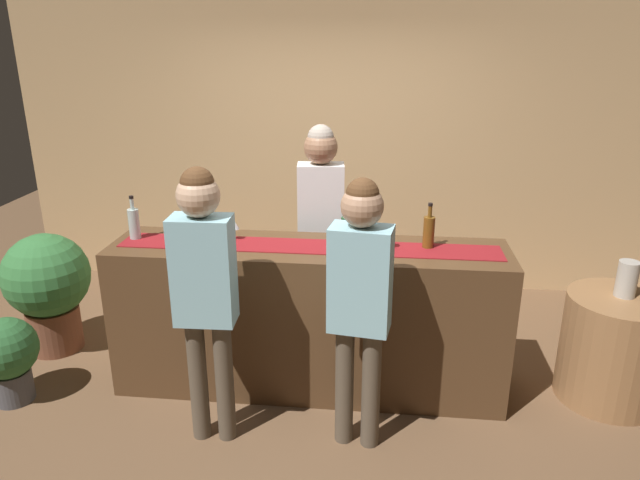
{
  "coord_description": "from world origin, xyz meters",
  "views": [
    {
      "loc": [
        0.46,
        -3.56,
        2.35
      ],
      "look_at": [
        0.08,
        0.0,
        1.09
      ],
      "focal_mm": 32.75,
      "sensor_mm": 36.0,
      "label": 1
    }
  ],
  "objects_px": {
    "wine_glass_near_customer": "(234,225)",
    "wine_glass_far_end": "(390,233)",
    "wine_glass_mid_counter": "(171,233)",
    "bartender": "(321,213)",
    "vase_on_side_table": "(627,279)",
    "potted_plant_tall": "(48,285)",
    "wine_bottle_clear": "(134,223)",
    "customer_browsing": "(204,280)",
    "potted_plant_small": "(7,355)",
    "round_side_table": "(613,348)",
    "wine_bottle_amber": "(429,231)",
    "wine_bottle_green": "(347,232)",
    "customer_sipping": "(360,290)"
  },
  "relations": [
    {
      "from": "bartender",
      "to": "round_side_table",
      "type": "relative_size",
      "value": 2.37
    },
    {
      "from": "wine_glass_far_end",
      "to": "customer_sipping",
      "type": "distance_m",
      "value": 0.66
    },
    {
      "from": "wine_glass_far_end",
      "to": "potted_plant_small",
      "type": "bearing_deg",
      "value": -169.79
    },
    {
      "from": "customer_sipping",
      "to": "round_side_table",
      "type": "bearing_deg",
      "value": 29.55
    },
    {
      "from": "potted_plant_small",
      "to": "bartender",
      "type": "bearing_deg",
      "value": 26.59
    },
    {
      "from": "wine_glass_near_customer",
      "to": "wine_glass_far_end",
      "type": "height_order",
      "value": "same"
    },
    {
      "from": "wine_bottle_amber",
      "to": "potted_plant_small",
      "type": "bearing_deg",
      "value": -170.13
    },
    {
      "from": "wine_glass_mid_counter",
      "to": "customer_browsing",
      "type": "bearing_deg",
      "value": -54.34
    },
    {
      "from": "wine_bottle_clear",
      "to": "wine_glass_far_end",
      "type": "relative_size",
      "value": 2.1
    },
    {
      "from": "wine_bottle_green",
      "to": "customer_browsing",
      "type": "xyz_separation_m",
      "value": [
        -0.76,
        -0.64,
        -0.1
      ]
    },
    {
      "from": "wine_bottle_green",
      "to": "customer_sipping",
      "type": "height_order",
      "value": "customer_sipping"
    },
    {
      "from": "round_side_table",
      "to": "vase_on_side_table",
      "type": "bearing_deg",
      "value": 63.94
    },
    {
      "from": "potted_plant_small",
      "to": "round_side_table",
      "type": "bearing_deg",
      "value": 6.8
    },
    {
      "from": "wine_glass_near_customer",
      "to": "round_side_table",
      "type": "relative_size",
      "value": 0.19
    },
    {
      "from": "wine_glass_mid_counter",
      "to": "round_side_table",
      "type": "xyz_separation_m",
      "value": [
        2.93,
        0.18,
        -0.77
      ]
    },
    {
      "from": "wine_glass_far_end",
      "to": "bartender",
      "type": "xyz_separation_m",
      "value": [
        -0.51,
        0.54,
        -0.05
      ]
    },
    {
      "from": "vase_on_side_table",
      "to": "potted_plant_tall",
      "type": "xyz_separation_m",
      "value": [
        -4.11,
        0.18,
        -0.31
      ]
    },
    {
      "from": "vase_on_side_table",
      "to": "potted_plant_small",
      "type": "distance_m",
      "value": 4.09
    },
    {
      "from": "wine_bottle_green",
      "to": "bartender",
      "type": "distance_m",
      "value": 0.62
    },
    {
      "from": "bartender",
      "to": "potted_plant_small",
      "type": "xyz_separation_m",
      "value": [
        -1.99,
        -0.99,
        -0.74
      ]
    },
    {
      "from": "customer_sipping",
      "to": "potted_plant_small",
      "type": "bearing_deg",
      "value": -176.18
    },
    {
      "from": "potted_plant_tall",
      "to": "wine_bottle_amber",
      "type": "bearing_deg",
      "value": -4.42
    },
    {
      "from": "wine_bottle_amber",
      "to": "wine_glass_far_end",
      "type": "xyz_separation_m",
      "value": [
        -0.25,
        -0.03,
        -0.01
      ]
    },
    {
      "from": "customer_sipping",
      "to": "wine_glass_far_end",
      "type": "bearing_deg",
      "value": 83.41
    },
    {
      "from": "wine_glass_near_customer",
      "to": "round_side_table",
      "type": "distance_m",
      "value": 2.67
    },
    {
      "from": "wine_glass_mid_counter",
      "to": "potted_plant_small",
      "type": "height_order",
      "value": "wine_glass_mid_counter"
    },
    {
      "from": "bartender",
      "to": "wine_bottle_clear",
      "type": "bearing_deg",
      "value": 18.69
    },
    {
      "from": "bartender",
      "to": "wine_glass_far_end",
      "type": "bearing_deg",
      "value": 127.36
    },
    {
      "from": "wine_bottle_clear",
      "to": "round_side_table",
      "type": "relative_size",
      "value": 0.41
    },
    {
      "from": "wine_glass_mid_counter",
      "to": "wine_glass_far_end",
      "type": "height_order",
      "value": "same"
    },
    {
      "from": "round_side_table",
      "to": "wine_bottle_clear",
      "type": "bearing_deg",
      "value": -179.36
    },
    {
      "from": "wine_glass_far_end",
      "to": "vase_on_side_table",
      "type": "xyz_separation_m",
      "value": [
        1.53,
        0.06,
        -0.28
      ]
    },
    {
      "from": "vase_on_side_table",
      "to": "potted_plant_tall",
      "type": "height_order",
      "value": "vase_on_side_table"
    },
    {
      "from": "wine_bottle_amber",
      "to": "wine_glass_mid_counter",
      "type": "bearing_deg",
      "value": -173.71
    },
    {
      "from": "wine_glass_far_end",
      "to": "customer_browsing",
      "type": "height_order",
      "value": "customer_browsing"
    },
    {
      "from": "wine_bottle_clear",
      "to": "wine_bottle_green",
      "type": "bearing_deg",
      "value": -1.05
    },
    {
      "from": "potted_plant_small",
      "to": "wine_bottle_clear",
      "type": "bearing_deg",
      "value": 29.64
    },
    {
      "from": "wine_bottle_amber",
      "to": "vase_on_side_table",
      "type": "bearing_deg",
      "value": 1.59
    },
    {
      "from": "wine_bottle_amber",
      "to": "wine_bottle_clear",
      "type": "distance_m",
      "value": 1.97
    },
    {
      "from": "potted_plant_tall",
      "to": "wine_bottle_clear",
      "type": "bearing_deg",
      "value": -16.39
    },
    {
      "from": "customer_sipping",
      "to": "round_side_table",
      "type": "height_order",
      "value": "customer_sipping"
    },
    {
      "from": "vase_on_side_table",
      "to": "wine_glass_mid_counter",
      "type": "bearing_deg",
      "value": -175.76
    },
    {
      "from": "wine_bottle_clear",
      "to": "vase_on_side_table",
      "type": "height_order",
      "value": "wine_bottle_clear"
    },
    {
      "from": "vase_on_side_table",
      "to": "potted_plant_small",
      "type": "bearing_deg",
      "value": -172.74
    },
    {
      "from": "wine_bottle_green",
      "to": "wine_bottle_clear",
      "type": "bearing_deg",
      "value": 178.95
    },
    {
      "from": "wine_glass_far_end",
      "to": "potted_plant_small",
      "type": "relative_size",
      "value": 0.24
    },
    {
      "from": "wine_glass_mid_counter",
      "to": "potted_plant_small",
      "type": "distance_m",
      "value": 1.38
    },
    {
      "from": "wine_bottle_clear",
      "to": "round_side_table",
      "type": "bearing_deg",
      "value": 0.64
    },
    {
      "from": "wine_glass_mid_counter",
      "to": "bartender",
      "type": "bearing_deg",
      "value": 37.87
    },
    {
      "from": "round_side_table",
      "to": "vase_on_side_table",
      "type": "relative_size",
      "value": 3.08
    }
  ]
}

